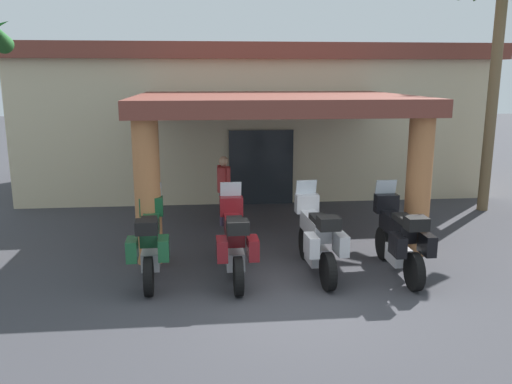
{
  "coord_description": "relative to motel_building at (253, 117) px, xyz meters",
  "views": [
    {
      "loc": [
        -1.15,
        -8.01,
        3.61
      ],
      "look_at": [
        -0.41,
        2.77,
        1.2
      ],
      "focal_mm": 37.13,
      "sensor_mm": 36.0,
      "label": 1
    }
  ],
  "objects": [
    {
      "name": "motorcycle_maroon",
      "position": [
        -0.84,
        -8.07,
        -1.57
      ],
      "size": [
        0.72,
        2.21,
        1.61
      ],
      "rotation": [
        0.0,
        0.0,
        1.62
      ],
      "color": "black",
      "rests_on": "ground_plane"
    },
    {
      "name": "motel_building",
      "position": [
        0.0,
        0.0,
        0.0
      ],
      "size": [
        14.21,
        10.76,
        4.46
      ],
      "rotation": [
        0.0,
        0.0,
        0.03
      ],
      "color": "beige",
      "rests_on": "ground_plane"
    },
    {
      "name": "palm_tree_near_portico",
      "position": [
        6.03,
        -3.56,
        3.0
      ],
      "size": [
        2.55,
        2.56,
        6.65
      ],
      "color": "brown",
      "rests_on": "ground_plane"
    },
    {
      "name": "motorcycle_silver",
      "position": [
        0.67,
        -7.96,
        -1.57
      ],
      "size": [
        0.74,
        2.21,
        1.61
      ],
      "rotation": [
        0.0,
        0.0,
        1.66
      ],
      "color": "black",
      "rests_on": "ground_plane"
    },
    {
      "name": "pedestrian",
      "position": [
        -0.99,
        -4.69,
        -1.27
      ],
      "size": [
        0.32,
        0.47,
        1.72
      ],
      "rotation": [
        0.0,
        0.0,
        3.66
      ],
      "color": "#3F334C",
      "rests_on": "ground_plane"
    },
    {
      "name": "ground_plane",
      "position": [
        0.07,
        -9.08,
        -2.27
      ],
      "size": [
        80.0,
        80.0,
        0.0
      ],
      "primitive_type": "plane",
      "color": "#38383D"
    },
    {
      "name": "motorcycle_green",
      "position": [
        -2.34,
        -7.98,
        -1.57
      ],
      "size": [
        0.73,
        2.21,
        1.61
      ],
      "rotation": [
        0.0,
        0.0,
        1.64
      ],
      "color": "black",
      "rests_on": "ground_plane"
    },
    {
      "name": "motorcycle_black",
      "position": [
        2.17,
        -8.06,
        -1.57
      ],
      "size": [
        0.71,
        2.21,
        1.61
      ],
      "rotation": [
        0.0,
        0.0,
        1.6
      ],
      "color": "black",
      "rests_on": "ground_plane"
    }
  ]
}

